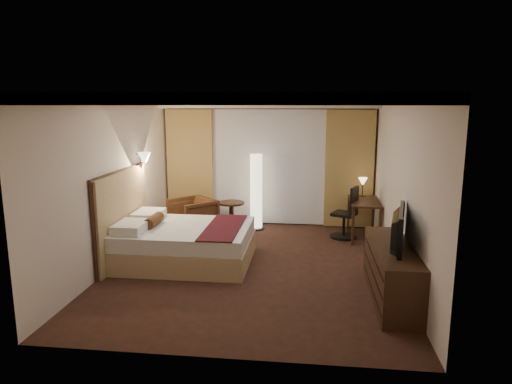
# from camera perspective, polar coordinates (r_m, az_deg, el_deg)

# --- Properties ---
(floor) EXTENTS (4.50, 5.50, 0.01)m
(floor) POSITION_cam_1_polar(r_m,az_deg,el_deg) (7.51, -0.36, -9.24)
(floor) COLOR #301C12
(floor) RESTS_ON ground
(ceiling) EXTENTS (4.50, 5.50, 0.01)m
(ceiling) POSITION_cam_1_polar(r_m,az_deg,el_deg) (7.04, -0.39, 11.84)
(ceiling) COLOR white
(ceiling) RESTS_ON back_wall
(back_wall) EXTENTS (4.50, 0.02, 2.70)m
(back_wall) POSITION_cam_1_polar(r_m,az_deg,el_deg) (9.86, 1.61, 3.73)
(back_wall) COLOR silver
(back_wall) RESTS_ON floor
(left_wall) EXTENTS (0.02, 5.50, 2.70)m
(left_wall) POSITION_cam_1_polar(r_m,az_deg,el_deg) (7.76, -17.11, 1.26)
(left_wall) COLOR silver
(left_wall) RESTS_ON floor
(right_wall) EXTENTS (0.02, 5.50, 2.70)m
(right_wall) POSITION_cam_1_polar(r_m,az_deg,el_deg) (7.23, 17.61, 0.56)
(right_wall) COLOR silver
(right_wall) RESTS_ON floor
(crown_molding) EXTENTS (4.50, 5.50, 0.12)m
(crown_molding) POSITION_cam_1_polar(r_m,az_deg,el_deg) (7.04, -0.39, 11.36)
(crown_molding) COLOR black
(crown_molding) RESTS_ON ceiling
(soffit) EXTENTS (4.50, 0.50, 0.20)m
(soffit) POSITION_cam_1_polar(r_m,az_deg,el_deg) (9.53, 1.51, 11.02)
(soffit) COLOR white
(soffit) RESTS_ON ceiling
(curtain_sheer) EXTENTS (2.48, 0.04, 2.45)m
(curtain_sheer) POSITION_cam_1_polar(r_m,az_deg,el_deg) (9.79, 1.56, 3.09)
(curtain_sheer) COLOR silver
(curtain_sheer) RESTS_ON back_wall
(curtain_left_drape) EXTENTS (1.00, 0.14, 2.45)m
(curtain_left_drape) POSITION_cam_1_polar(r_m,az_deg,el_deg) (10.03, -8.21, 3.17)
(curtain_left_drape) COLOR tan
(curtain_left_drape) RESTS_ON back_wall
(curtain_right_drape) EXTENTS (1.00, 0.14, 2.45)m
(curtain_right_drape) POSITION_cam_1_polar(r_m,az_deg,el_deg) (9.73, 11.56, 2.82)
(curtain_right_drape) COLOR tan
(curtain_right_drape) RESTS_ON back_wall
(wall_sconce) EXTENTS (0.24, 0.24, 0.24)m
(wall_sconce) POSITION_cam_1_polar(r_m,az_deg,el_deg) (8.49, -13.77, 4.08)
(wall_sconce) COLOR white
(wall_sconce) RESTS_ON left_wall
(bed) EXTENTS (2.12, 1.66, 0.62)m
(bed) POSITION_cam_1_polar(r_m,az_deg,el_deg) (7.69, -8.71, -6.41)
(bed) COLOR white
(bed) RESTS_ON floor
(headboard) EXTENTS (0.12, 1.96, 1.50)m
(headboard) POSITION_cam_1_polar(r_m,az_deg,el_deg) (7.93, -16.30, -2.92)
(headboard) COLOR tan
(headboard) RESTS_ON floor
(armchair) EXTENTS (1.07, 1.07, 0.80)m
(armchair) POSITION_cam_1_polar(r_m,az_deg,el_deg) (9.26, -7.93, -2.81)
(armchair) COLOR #472E15
(armchair) RESTS_ON floor
(side_table) EXTENTS (0.55, 0.55, 0.60)m
(side_table) POSITION_cam_1_polar(r_m,az_deg,el_deg) (9.48, -3.07, -3.03)
(side_table) COLOR black
(side_table) RESTS_ON floor
(floor_lamp) EXTENTS (0.34, 0.34, 1.59)m
(floor_lamp) POSITION_cam_1_polar(r_m,az_deg,el_deg) (9.45, 0.02, 0.02)
(floor_lamp) COLOR white
(floor_lamp) RESTS_ON floor
(desk) EXTENTS (0.55, 1.11, 0.75)m
(desk) POSITION_cam_1_polar(r_m,az_deg,el_deg) (9.17, 13.30, -3.32)
(desk) COLOR black
(desk) RESTS_ON floor
(desk_lamp) EXTENTS (0.18, 0.18, 0.34)m
(desk_lamp) POSITION_cam_1_polar(r_m,az_deg,el_deg) (9.44, 13.18, 0.49)
(desk_lamp) COLOR #FFD899
(desk_lamp) RESTS_ON desk
(office_chair) EXTENTS (0.66, 0.66, 1.04)m
(office_chair) POSITION_cam_1_polar(r_m,az_deg,el_deg) (9.05, 10.97, -2.47)
(office_chair) COLOR black
(office_chair) RESTS_ON floor
(dresser) EXTENTS (0.50, 1.91, 0.74)m
(dresser) POSITION_cam_1_polar(r_m,az_deg,el_deg) (6.47, 16.58, -9.60)
(dresser) COLOR black
(dresser) RESTS_ON floor
(television) EXTENTS (0.87, 1.24, 0.15)m
(television) POSITION_cam_1_polar(r_m,az_deg,el_deg) (6.26, 16.65, -3.62)
(television) COLOR black
(television) RESTS_ON dresser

